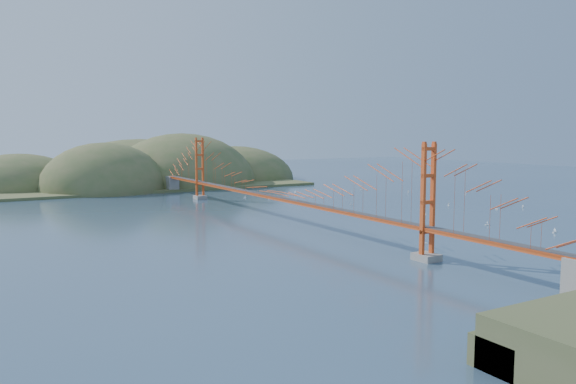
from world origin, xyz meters
TOP-DOWN VIEW (x-y plane):
  - ground at (0.00, 0.00)m, footprint 320.00×320.00m
  - bridge at (0.00, 0.18)m, footprint 2.20×94.40m
  - far_headlands at (2.21, 68.52)m, footprint 84.00×58.00m
  - sailboat_16 at (29.19, 21.18)m, footprint 0.68×0.68m
  - sailboat_6 at (22.50, -18.47)m, footprint 0.61×0.61m
  - sailboat_3 at (12.36, 25.37)m, footprint 0.53×0.48m
  - sailboat_2 at (25.22, -26.67)m, footprint 0.58×0.49m
  - sailboat_4 at (33.47, -0.98)m, footprint 0.70×0.70m
  - sailboat_13 at (42.62, -8.96)m, footprint 0.52×0.49m
  - sailboat_5 at (36.90, -8.28)m, footprint 0.47×0.55m
  - sailboat_1 at (19.63, 8.55)m, footprint 0.54×0.54m
  - sailboat_14 at (22.45, -6.74)m, footprint 0.43×0.49m
  - sailboat_10 at (6.00, -23.67)m, footprint 0.62×0.62m
  - sailboat_9 at (50.16, 10.21)m, footprint 0.66×0.66m
  - sailboat_7 at (20.94, 29.68)m, footprint 0.60×0.52m
  - sailboat_12 at (8.17, 27.27)m, footprint 0.53×0.48m
  - sailboat_17 at (44.14, 13.19)m, footprint 0.61×0.58m
  - sailboat_11 at (42.72, 12.45)m, footprint 0.61×0.58m
  - sailboat_15 at (36.72, 27.67)m, footprint 0.63×0.63m
  - sailboat_8 at (41.77, 18.20)m, footprint 0.65×0.65m

SIDE VIEW (x-z plane):
  - ground at x=0.00m, z-range 0.00..0.00m
  - far_headlands at x=2.21m, z-range -12.50..12.50m
  - sailboat_14 at x=22.45m, z-range -0.15..0.42m
  - sailboat_1 at x=19.63m, z-range -0.15..0.42m
  - sailboat_13 at x=42.62m, z-range -0.15..0.43m
  - sailboat_12 at x=8.17m, z-range -0.16..0.44m
  - sailboat_3 at x=12.36m, z-range -0.16..0.44m
  - sailboat_5 at x=36.90m, z-range -0.17..0.46m
  - sailboat_6 at x=22.50m, z-range -0.18..0.47m
  - sailboat_10 at x=6.00m, z-range -0.18..0.48m
  - sailboat_2 at x=25.22m, z-range -0.19..0.49m
  - sailboat_7 at x=20.94m, z-range -0.19..0.49m
  - sailboat_15 at x=36.72m, z-range -0.19..0.49m
  - sailboat_11 at x=42.72m, z-range -0.19..0.49m
  - sailboat_9 at x=50.16m, z-range -0.19..0.50m
  - sailboat_17 at x=44.14m, z-range -0.19..0.50m
  - sailboat_8 at x=41.77m, z-range -0.20..0.50m
  - sailboat_16 at x=29.19m, z-range -0.20..0.51m
  - sailboat_4 at x=33.47m, z-range -0.21..0.53m
  - bridge at x=0.00m, z-range 1.01..13.01m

